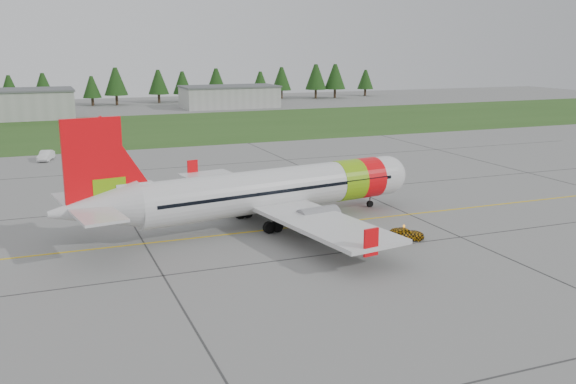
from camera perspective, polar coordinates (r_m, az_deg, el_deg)
name	(u,v)px	position (r m, az deg, el deg)	size (l,w,h in m)	color
ground	(354,251)	(50.67, 5.92, -5.23)	(320.00, 320.00, 0.00)	gray
aircraft	(268,191)	(57.33, -1.82, 0.10)	(34.27, 31.95, 10.43)	silver
follow_me_car	(404,221)	(53.33, 10.29, -2.53)	(1.38, 1.17, 3.42)	orange
service_van	(45,146)	(95.57, -20.79, 3.88)	(1.47, 1.39, 4.22)	white
grass_strip	(159,128)	(127.57, -11.39, 5.59)	(320.00, 50.00, 0.03)	#30561E
taxi_guideline	(313,225)	(57.56, 2.25, -2.94)	(120.00, 0.25, 0.02)	gold
hangar_east	(229,97)	(167.98, -5.23, 8.38)	(24.00, 12.00, 5.20)	#A8A8A3
treeline	(120,86)	(182.30, -14.73, 9.13)	(160.00, 8.00, 10.00)	#1C3F14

